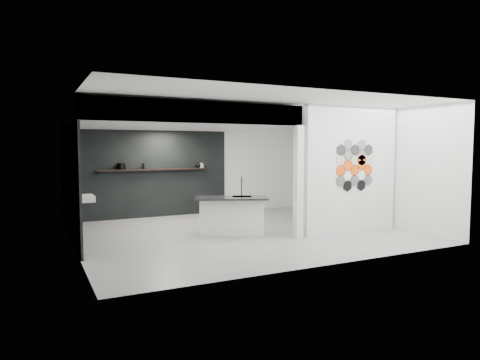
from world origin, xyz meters
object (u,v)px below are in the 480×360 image
utensil_cup (124,168)px  glass_vase (202,165)px  partition_panel (351,170)px  glass_bowl (201,166)px  kitchen_island (232,215)px  wall_basin (83,198)px  stockpot (121,166)px  kettle (198,165)px  bottle_dark (143,166)px

utensil_cup → glass_vase: bearing=0.0°
partition_panel → glass_bowl: bearing=118.3°
kitchen_island → glass_vase: bearing=105.6°
wall_basin → glass_vase: glass_vase is taller
wall_basin → stockpot: bearing=60.6°
partition_panel → glass_bowl: 4.39m
wall_basin → glass_bowl: glass_bowl is taller
wall_basin → glass_bowl: (3.38, 2.07, 0.52)m
glass_bowl → kettle: bearing=180.0°
glass_vase → bottle_dark: size_ratio=0.88×
kettle → utensil_cup: 2.05m
wall_basin → stockpot: 2.43m
kitchen_island → kettle: kettle is taller
glass_bowl → utensil_cup: bearing=180.0°
kitchen_island → wall_basin: bearing=-172.3°
partition_panel → glass_bowl: (-2.08, 3.87, -0.03)m
kitchen_island → kettle: 3.11m
kitchen_island → bottle_dark: 3.32m
glass_bowl → utensil_cup: size_ratio=1.40×
kettle → bottle_dark: size_ratio=1.02×
glass_bowl → glass_vase: size_ratio=1.05×
glass_vase → utensil_cup: (-2.15, 0.00, -0.02)m
kitchen_island → glass_bowl: bearing=105.8°
stockpot → kettle: bearing=0.0°
stockpot → utensil_cup: bearing=0.0°
kettle → glass_bowl: bearing=-6.4°
wall_basin → stockpot: (1.16, 2.07, 0.55)m
stockpot → glass_vase: stockpot is taller
partition_panel → bottle_dark: partition_panel is taller
glass_bowl → utensil_cup: (-2.14, 0.00, -0.00)m
stockpot → wall_basin: bearing=-119.4°
glass_bowl → bottle_dark: 1.64m
stockpot → kettle: stockpot is taller
wall_basin → bottle_dark: bottle_dark is taller
kettle → utensil_cup: bearing=173.6°
stockpot → utensil_cup: stockpot is taller
partition_panel → stockpot: size_ratio=13.60×
kettle → glass_vase: glass_vase is taller
kettle → utensil_cup: size_ratio=1.55×
stockpot → glass_vase: (2.23, 0.00, -0.02)m
wall_basin → bottle_dark: (1.74, 2.07, 0.55)m
glass_bowl → kitchen_island: bearing=-98.3°
kitchen_island → utensil_cup: size_ratio=16.62×
stockpot → bottle_dark: bearing=0.0°
glass_bowl → glass_vase: bearing=0.0°
bottle_dark → partition_panel: bearing=-46.1°
partition_panel → stockpot: (-4.30, 3.87, 0.00)m
kitchen_island → utensil_cup: bearing=144.3°
kitchen_island → utensil_cup: 3.52m
glass_bowl → stockpot: bearing=180.0°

